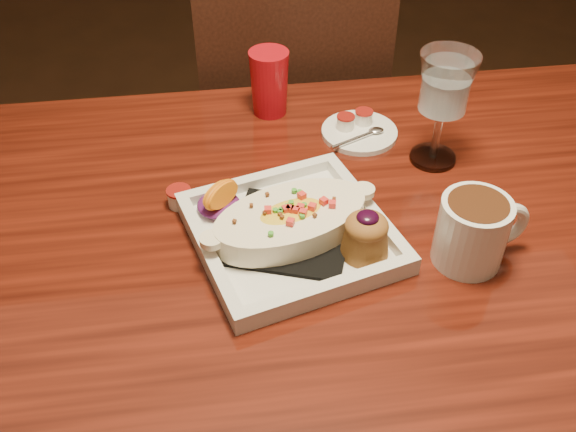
{
  "coord_description": "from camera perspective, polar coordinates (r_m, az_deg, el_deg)",
  "views": [
    {
      "loc": [
        -0.18,
        -0.67,
        1.39
      ],
      "look_at": [
        -0.08,
        0.04,
        0.77
      ],
      "focal_mm": 40.0,
      "sensor_mm": 36.0,
      "label": 1
    }
  ],
  "objects": [
    {
      "name": "table",
      "position": [
        1.01,
        4.95,
        -5.87
      ],
      "size": [
        1.5,
        0.9,
        0.75
      ],
      "color": "maroon",
      "rests_on": "floor"
    },
    {
      "name": "chair_far",
      "position": [
        1.58,
        0.0,
        7.21
      ],
      "size": [
        0.42,
        0.42,
        0.93
      ],
      "rotation": [
        0.0,
        0.0,
        3.14
      ],
      "color": "black",
      "rests_on": "floor"
    },
    {
      "name": "coffee_mug",
      "position": [
        0.9,
        16.25,
        -1.12
      ],
      "size": [
        0.14,
        0.1,
        0.1
      ],
      "rotation": [
        0.0,
        0.0,
        0.16
      ],
      "color": "white",
      "rests_on": "table"
    },
    {
      "name": "creamer_loose",
      "position": [
        1.0,
        -9.63,
        1.66
      ],
      "size": [
        0.04,
        0.04,
        0.03
      ],
      "color": "white",
      "rests_on": "table"
    },
    {
      "name": "saucer",
      "position": [
        1.15,
        6.24,
        7.6
      ],
      "size": [
        0.13,
        0.13,
        0.09
      ],
      "color": "white",
      "rests_on": "table"
    },
    {
      "name": "plate",
      "position": [
        0.91,
        0.75,
        -0.91
      ],
      "size": [
        0.33,
        0.33,
        0.08
      ],
      "rotation": [
        0.0,
        0.0,
        0.27
      ],
      "color": "white",
      "rests_on": "table"
    },
    {
      "name": "goblet",
      "position": [
        1.04,
        13.78,
        10.86
      ],
      "size": [
        0.09,
        0.09,
        0.19
      ],
      "color": "silver",
      "rests_on": "table"
    },
    {
      "name": "red_tumbler",
      "position": [
        1.18,
        -1.68,
        11.75
      ],
      "size": [
        0.07,
        0.07,
        0.12
      ],
      "primitive_type": "cone",
      "color": "red",
      "rests_on": "table"
    }
  ]
}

